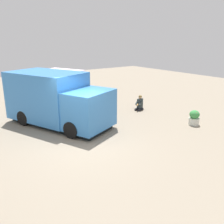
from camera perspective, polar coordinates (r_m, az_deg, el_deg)
The scene contains 4 objects.
ground_plane at distance 10.15m, azimuth -6.84°, elevation -6.68°, with size 40.00×40.00×0.00m, color gray.
food_truck at distance 11.98m, azimuth -12.75°, elevation 2.65°, with size 5.56×3.95×2.49m.
person_customer at distance 14.36m, azimuth 6.46°, elevation 1.84°, with size 0.60×0.78×0.87m.
planter_flowering_near at distance 12.41m, azimuth 18.56°, elevation -1.28°, with size 0.52×0.52×0.73m.
Camera 1 is at (8.18, -4.46, 4.04)m, focal length 39.34 mm.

